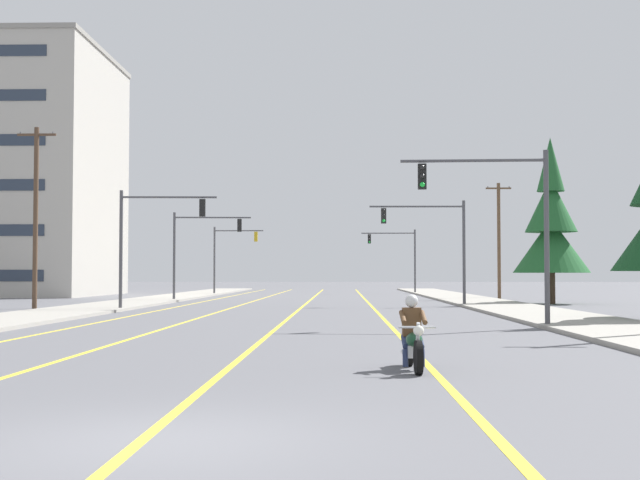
# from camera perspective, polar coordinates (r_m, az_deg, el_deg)

# --- Properties ---
(ground_plane) EXTENTS (400.00, 400.00, 0.00)m
(ground_plane) POSITION_cam_1_polar(r_m,az_deg,el_deg) (9.94, -10.79, -13.01)
(ground_plane) COLOR #5B5B60
(lane_stripe_center) EXTENTS (0.16, 100.00, 0.01)m
(lane_stripe_center) POSITION_cam_1_polar(r_m,az_deg,el_deg) (54.63, -0.92, -4.24)
(lane_stripe_center) COLOR yellow
(lane_stripe_center) RESTS_ON ground
(lane_stripe_left) EXTENTS (0.16, 100.00, 0.01)m
(lane_stripe_left) POSITION_cam_1_polar(r_m,az_deg,el_deg) (54.92, -4.92, -4.23)
(lane_stripe_left) COLOR yellow
(lane_stripe_left) RESTS_ON ground
(lane_stripe_right) EXTENTS (0.16, 100.00, 0.01)m
(lane_stripe_right) POSITION_cam_1_polar(r_m,az_deg,el_deg) (54.61, 3.28, -4.24)
(lane_stripe_right) COLOR yellow
(lane_stripe_right) RESTS_ON ground
(lane_stripe_far_left) EXTENTS (0.16, 100.00, 0.01)m
(lane_stripe_far_left) POSITION_cam_1_polar(r_m,az_deg,el_deg) (55.38, -8.33, -4.19)
(lane_stripe_far_left) COLOR yellow
(lane_stripe_far_left) RESTS_ON ground
(sidewalk_kerb_right) EXTENTS (4.40, 110.00, 0.14)m
(sidewalk_kerb_right) POSITION_cam_1_polar(r_m,az_deg,el_deg) (50.40, 11.77, -4.28)
(sidewalk_kerb_right) COLOR #9E998E
(sidewalk_kerb_right) RESTS_ON ground
(sidewalk_kerb_left) EXTENTS (4.40, 110.00, 0.14)m
(sidewalk_kerb_left) POSITION_cam_1_polar(r_m,az_deg,el_deg) (51.29, -13.44, -4.23)
(sidewalk_kerb_left) COLOR #9E998E
(sidewalk_kerb_left) RESTS_ON ground
(motorcycle_with_rider) EXTENTS (0.70, 2.19, 1.46)m
(motorcycle_with_rider) POSITION_cam_1_polar(r_m,az_deg,el_deg) (16.80, 6.21, -6.62)
(motorcycle_with_rider) COLOR black
(motorcycle_with_rider) RESTS_ON ground
(traffic_signal_near_right) EXTENTS (5.15, 0.40, 6.20)m
(traffic_signal_near_right) POSITION_cam_1_polar(r_m,az_deg,el_deg) (30.58, 12.12, 1.99)
(traffic_signal_near_right) COLOR #47474C
(traffic_signal_near_right) RESTS_ON ground
(traffic_signal_near_left) EXTENTS (5.01, 0.52, 6.20)m
(traffic_signal_near_left) POSITION_cam_1_polar(r_m,az_deg,el_deg) (45.06, -11.32, 0.61)
(traffic_signal_near_left) COLOR #47474C
(traffic_signal_near_left) RESTS_ON ground
(traffic_signal_mid_right) EXTENTS (5.64, 0.41, 6.20)m
(traffic_signal_mid_right) POSITION_cam_1_polar(r_m,az_deg,el_deg) (50.71, 7.73, 0.30)
(traffic_signal_mid_right) COLOR #47474C
(traffic_signal_mid_right) RESTS_ON ground
(traffic_signal_mid_left) EXTENTS (5.44, 0.64, 6.20)m
(traffic_signal_mid_left) POSITION_cam_1_polar(r_m,az_deg,el_deg) (60.59, -8.20, -0.13)
(traffic_signal_mid_left) COLOR #47474C
(traffic_signal_mid_left) RESTS_ON ground
(traffic_signal_far_right) EXTENTS (5.28, 0.37, 6.20)m
(traffic_signal_far_right) POSITION_cam_1_polar(r_m,az_deg,el_deg) (83.17, 5.30, -0.73)
(traffic_signal_far_right) COLOR #47474C
(traffic_signal_far_right) RESTS_ON ground
(traffic_signal_far_left) EXTENTS (4.57, 0.37, 6.20)m
(traffic_signal_far_left) POSITION_cam_1_polar(r_m,az_deg,el_deg) (78.63, -6.12, -0.67)
(traffic_signal_far_left) COLOR #47474C
(traffic_signal_far_left) RESTS_ON ground
(utility_pole_left_near) EXTENTS (2.13, 0.26, 9.87)m
(utility_pole_left_near) POSITION_cam_1_polar(r_m,az_deg,el_deg) (48.95, -18.41, 1.67)
(utility_pole_left_near) COLOR #4C3828
(utility_pole_left_near) RESTS_ON ground
(utility_pole_right_far) EXTENTS (1.92, 0.26, 8.82)m
(utility_pole_right_far) POSITION_cam_1_polar(r_m,az_deg,el_deg) (66.46, 11.83, 0.11)
(utility_pole_right_far) COLOR brown
(utility_pole_right_far) RESTS_ON ground
(conifer_tree_right_verge_far) EXTENTS (4.78, 4.78, 10.52)m
(conifer_tree_right_verge_far) POSITION_cam_1_polar(r_m,az_deg,el_deg) (55.84, 15.14, 0.82)
(conifer_tree_right_verge_far) COLOR #423023
(conifer_tree_right_verge_far) RESTS_ON ground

